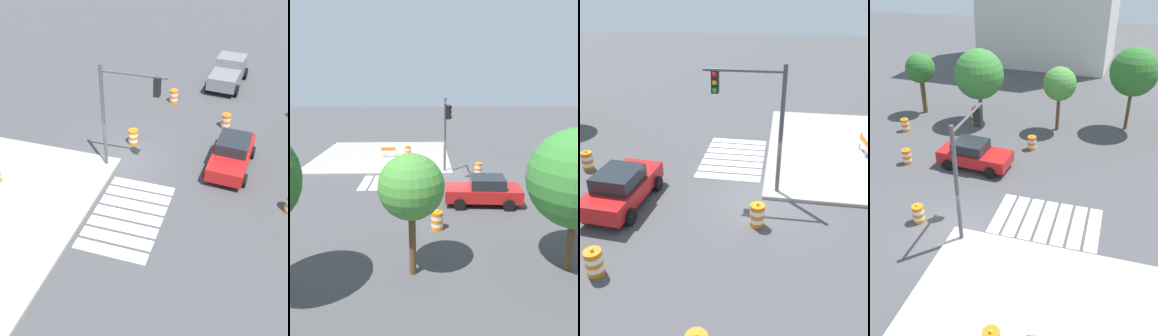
# 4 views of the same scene
# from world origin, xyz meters

# --- Properties ---
(ground_plane) EXTENTS (120.00, 120.00, 0.00)m
(ground_plane) POSITION_xyz_m (0.00, 0.00, 0.00)
(ground_plane) COLOR #474749
(sidewalk_corner) EXTENTS (12.00, 12.00, 0.15)m
(sidewalk_corner) POSITION_xyz_m (6.00, -6.00, 0.07)
(sidewalk_corner) COLOR #9E998E
(sidewalk_corner) RESTS_ON ground
(crosswalk_stripes) EXTENTS (5.10, 3.20, 0.02)m
(crosswalk_stripes) POSITION_xyz_m (4.00, 1.80, 0.01)
(crosswalk_stripes) COLOR silver
(crosswalk_stripes) RESTS_ON ground
(sports_car) EXTENTS (4.42, 2.37, 1.63)m
(sports_car) POSITION_xyz_m (-1.28, 5.76, 0.81)
(sports_car) COLOR red
(sports_car) RESTS_ON ground
(traffic_barrel_near_corner) EXTENTS (0.56, 0.56, 1.02)m
(traffic_barrel_near_corner) POSITION_xyz_m (-7.83, 1.04, 0.45)
(traffic_barrel_near_corner) COLOR orange
(traffic_barrel_near_corner) RESTS_ON ground
(traffic_barrel_crosswalk_end) EXTENTS (0.56, 0.56, 1.02)m
(traffic_barrel_crosswalk_end) POSITION_xyz_m (-1.91, 0.07, 0.45)
(traffic_barrel_crosswalk_end) COLOR orange
(traffic_barrel_crosswalk_end) RESTS_ON ground
(traffic_barrel_median_far) EXTENTS (0.56, 0.56, 1.02)m
(traffic_barrel_median_far) POSITION_xyz_m (1.51, 8.86, 0.45)
(traffic_barrel_median_far) COLOR orange
(traffic_barrel_median_far) RESTS_ON ground
(traffic_barrel_far_curb) EXTENTS (0.56, 0.56, 1.02)m
(traffic_barrel_far_curb) POSITION_xyz_m (-5.38, 4.95, 0.45)
(traffic_barrel_far_curb) COLOR orange
(traffic_barrel_far_curb) RESTS_ON ground
(traffic_barrel_on_sidewalk) EXTENTS (0.56, 0.56, 1.02)m
(traffic_barrel_on_sidewalk) POSITION_xyz_m (3.70, -5.34, 0.60)
(traffic_barrel_on_sidewalk) COLOR orange
(traffic_barrel_on_sidewalk) RESTS_ON sidewalk_corner
(construction_barricade) EXTENTS (1.31, 0.91, 1.00)m
(construction_barricade) POSITION_xyz_m (5.46, -5.20, 0.72)
(construction_barricade) COLOR silver
(construction_barricade) RESTS_ON sidewalk_corner
(traffic_light_pole) EXTENTS (0.47, 3.29, 5.50)m
(traffic_light_pole) POSITION_xyz_m (0.58, 0.54, 3.91)
(traffic_light_pole) COLOR #4C4C51
(traffic_light_pole) RESTS_ON sidewalk_corner
(street_tree_streetside_mid) EXTENTS (2.31, 2.31, 4.56)m
(street_tree_streetside_mid) POSITION_xyz_m (2.52, 12.36, 3.38)
(street_tree_streetside_mid) COLOR brown
(street_tree_streetside_mid) RESTS_ON ground
(street_tree_streetside_far) EXTENTS (3.57, 3.57, 5.41)m
(street_tree_streetside_far) POSITION_xyz_m (-3.30, 12.23, 3.61)
(street_tree_streetside_far) COLOR brown
(street_tree_streetside_far) RESTS_ON ground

